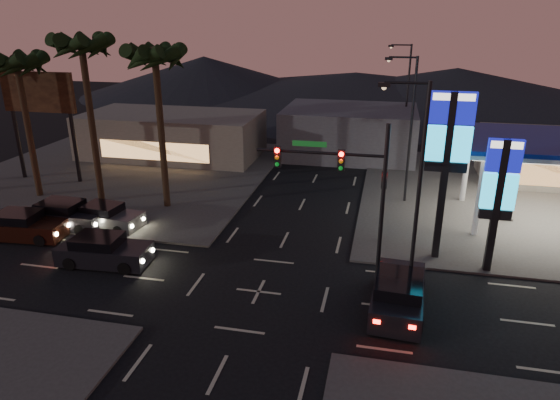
% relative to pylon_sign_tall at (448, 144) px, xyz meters
% --- Properties ---
extents(ground, '(140.00, 140.00, 0.00)m').
position_rel_pylon_sign_tall_xyz_m(ground, '(-8.50, -5.50, -6.39)').
color(ground, black).
rests_on(ground, ground).
extents(corner_lot_ne, '(24.00, 24.00, 0.12)m').
position_rel_pylon_sign_tall_xyz_m(corner_lot_ne, '(7.50, 10.50, -6.33)').
color(corner_lot_ne, '#47443F').
rests_on(corner_lot_ne, ground).
extents(corner_lot_nw, '(24.00, 24.00, 0.12)m').
position_rel_pylon_sign_tall_xyz_m(corner_lot_nw, '(-24.50, 10.50, -6.33)').
color(corner_lot_nw, '#47443F').
rests_on(corner_lot_nw, ground).
extents(convenience_store, '(10.00, 6.00, 4.00)m').
position_rel_pylon_sign_tall_xyz_m(convenience_store, '(9.50, 15.50, -4.39)').
color(convenience_store, '#726B5B').
rests_on(convenience_store, ground).
extents(pylon_sign_tall, '(2.20, 0.35, 9.00)m').
position_rel_pylon_sign_tall_xyz_m(pylon_sign_tall, '(0.00, 0.00, 0.00)').
color(pylon_sign_tall, black).
rests_on(pylon_sign_tall, ground).
extents(pylon_sign_short, '(1.60, 0.35, 7.00)m').
position_rel_pylon_sign_tall_xyz_m(pylon_sign_short, '(2.50, -1.00, -1.74)').
color(pylon_sign_short, black).
rests_on(pylon_sign_short, ground).
extents(traffic_signal_mast, '(6.10, 0.39, 8.00)m').
position_rel_pylon_sign_tall_xyz_m(traffic_signal_mast, '(-4.74, -3.51, -1.17)').
color(traffic_signal_mast, black).
rests_on(traffic_signal_mast, ground).
extents(pedestal_signal, '(0.32, 0.39, 4.30)m').
position_rel_pylon_sign_tall_xyz_m(pedestal_signal, '(-3.00, 1.48, -3.47)').
color(pedestal_signal, black).
rests_on(pedestal_signal, ground).
extents(streetlight_near, '(2.14, 0.25, 10.00)m').
position_rel_pylon_sign_tall_xyz_m(streetlight_near, '(-1.71, -4.50, -0.68)').
color(streetlight_near, black).
rests_on(streetlight_near, ground).
extents(streetlight_mid, '(2.14, 0.25, 10.00)m').
position_rel_pylon_sign_tall_xyz_m(streetlight_mid, '(-1.71, 8.50, -0.68)').
color(streetlight_mid, black).
rests_on(streetlight_mid, ground).
extents(streetlight_far, '(2.14, 0.25, 10.00)m').
position_rel_pylon_sign_tall_xyz_m(streetlight_far, '(-1.71, 22.50, -0.68)').
color(streetlight_far, black).
rests_on(streetlight_far, ground).
extents(palm_a, '(4.41, 4.41, 10.86)m').
position_rel_pylon_sign_tall_xyz_m(palm_a, '(-17.50, 4.00, 3.03)').
color(palm_a, black).
rests_on(palm_a, ground).
extents(palm_b, '(4.41, 4.41, 11.46)m').
position_rel_pylon_sign_tall_xyz_m(palm_b, '(-22.50, 4.00, 3.58)').
color(palm_b, black).
rests_on(palm_b, ground).
extents(palm_c, '(4.41, 4.41, 10.26)m').
position_rel_pylon_sign_tall_xyz_m(palm_c, '(-27.50, 4.00, 2.49)').
color(palm_c, black).
rests_on(palm_c, ground).
extents(billboard, '(6.00, 0.30, 8.50)m').
position_rel_pylon_sign_tall_xyz_m(billboard, '(-29.00, 7.50, -0.06)').
color(billboard, black).
rests_on(billboard, ground).
extents(building_far_west, '(16.00, 8.00, 4.00)m').
position_rel_pylon_sign_tall_xyz_m(building_far_west, '(-22.50, 16.50, -4.39)').
color(building_far_west, '#726B5B').
rests_on(building_far_west, ground).
extents(building_far_mid, '(12.00, 9.00, 4.40)m').
position_rel_pylon_sign_tall_xyz_m(building_far_mid, '(-6.50, 20.50, -4.19)').
color(building_far_mid, '#4C4C51').
rests_on(building_far_mid, ground).
extents(hill_left, '(40.00, 40.00, 6.00)m').
position_rel_pylon_sign_tall_xyz_m(hill_left, '(-33.50, 54.50, -3.39)').
color(hill_left, black).
rests_on(hill_left, ground).
extents(hill_right, '(50.00, 50.00, 5.00)m').
position_rel_pylon_sign_tall_xyz_m(hill_right, '(6.50, 54.50, -3.89)').
color(hill_right, black).
rests_on(hill_right, ground).
extents(hill_center, '(60.00, 60.00, 4.00)m').
position_rel_pylon_sign_tall_xyz_m(hill_center, '(-8.50, 54.50, -4.39)').
color(hill_center, black).
rests_on(hill_center, ground).
extents(car_lane_a_front, '(5.00, 2.31, 1.60)m').
position_rel_pylon_sign_tall_xyz_m(car_lane_a_front, '(-17.26, -4.47, -5.65)').
color(car_lane_a_front, black).
rests_on(car_lane_a_front, ground).
extents(car_lane_a_mid, '(5.08, 2.42, 1.61)m').
position_rel_pylon_sign_tall_xyz_m(car_lane_a_mid, '(-23.68, -2.51, -5.64)').
color(car_lane_a_mid, black).
rests_on(car_lane_a_mid, ground).
extents(car_lane_b_front, '(4.69, 2.37, 1.48)m').
position_rel_pylon_sign_tall_xyz_m(car_lane_b_front, '(-19.73, 0.00, -5.71)').
color(car_lane_b_front, '#4F4F51').
rests_on(car_lane_b_front, ground).
extents(car_lane_b_mid, '(5.15, 2.30, 1.65)m').
position_rel_pylon_sign_tall_xyz_m(car_lane_b_mid, '(-22.24, -0.50, -5.63)').
color(car_lane_b_mid, black).
rests_on(car_lane_b_mid, ground).
extents(suv_station, '(2.52, 5.29, 1.72)m').
position_rel_pylon_sign_tall_xyz_m(suv_station, '(-2.01, -5.60, -5.60)').
color(suv_station, black).
rests_on(suv_station, ground).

